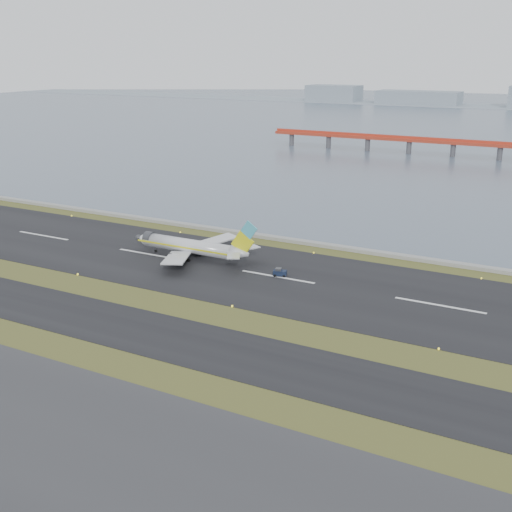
{
  "coord_description": "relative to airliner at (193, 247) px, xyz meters",
  "views": [
    {
      "loc": [
        66.67,
        -105.22,
        53.18
      ],
      "look_at": [
        -1.85,
        22.0,
        7.49
      ],
      "focal_mm": 45.0,
      "sensor_mm": 36.0,
      "label": 1
    }
  ],
  "objects": [
    {
      "name": "airliner",
      "position": [
        0.0,
        0.0,
        0.0
      ],
      "size": [
        38.52,
        32.89,
        12.8
      ],
      "color": "silver",
      "rests_on": "ground"
    },
    {
      "name": "pushback_tug",
      "position": [
        27.03,
        -1.61,
        -2.43
      ],
      "size": [
        3.68,
        2.73,
        2.11
      ],
      "rotation": [
        0.0,
        0.0,
        0.29
      ],
      "color": "#121B31",
      "rests_on": "ground"
    },
    {
      "name": "runway_strip",
      "position": [
        26.9,
        -2.45,
        -3.41
      ],
      "size": [
        1000.0,
        45.0,
        0.1
      ],
      "primitive_type": "cube",
      "color": "black",
      "rests_on": "ground"
    },
    {
      "name": "red_pier",
      "position": [
        46.9,
        217.55,
        3.82
      ],
      "size": [
        260.0,
        5.0,
        10.2
      ],
      "color": "#B6341F",
      "rests_on": "ground"
    },
    {
      "name": "ground",
      "position": [
        26.9,
        -32.45,
        -3.46
      ],
      "size": [
        1000.0,
        1000.0,
        0.0
      ],
      "primitive_type": "plane",
      "color": "#3A491A",
      "rests_on": "ground"
    },
    {
      "name": "apron_strip",
      "position": [
        26.9,
        -87.45,
        -3.41
      ],
      "size": [
        1000.0,
        50.0,
        0.1
      ],
      "primitive_type": "cube",
      "color": "#2E2E30",
      "rests_on": "ground"
    },
    {
      "name": "seawall",
      "position": [
        26.9,
        27.55,
        -2.96
      ],
      "size": [
        1000.0,
        2.5,
        1.0
      ],
      "primitive_type": "cube",
      "color": "gray",
      "rests_on": "ground"
    },
    {
      "name": "taxiway_strip",
      "position": [
        26.9,
        -44.45,
        -3.41
      ],
      "size": [
        1000.0,
        18.0,
        0.1
      ],
      "primitive_type": "cube",
      "color": "black",
      "rests_on": "ground"
    }
  ]
}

